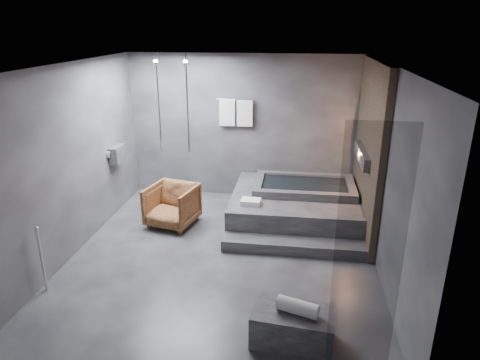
# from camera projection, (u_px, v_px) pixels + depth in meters

# --- Properties ---
(room) EXTENTS (5.00, 5.04, 2.82)m
(room) POSITION_uv_depth(u_px,v_px,m) (252.00, 142.00, 6.07)
(room) COLOR #28282A
(room) RESTS_ON ground
(tub_deck) EXTENTS (2.20, 2.00, 0.50)m
(tub_deck) POSITION_uv_depth(u_px,v_px,m) (295.00, 206.00, 7.62)
(tub_deck) COLOR #2C2C2F
(tub_deck) RESTS_ON ground
(tub_step) EXTENTS (2.20, 0.36, 0.18)m
(tub_step) POSITION_uv_depth(u_px,v_px,m) (293.00, 246.00, 6.58)
(tub_step) COLOR #2C2C2F
(tub_step) RESTS_ON ground
(concrete_bench) EXTENTS (0.93, 0.58, 0.40)m
(concrete_bench) POSITION_uv_depth(u_px,v_px,m) (293.00, 327.00, 4.66)
(concrete_bench) COLOR #2D2D30
(concrete_bench) RESTS_ON ground
(driftwood_chair) EXTENTS (0.93, 0.94, 0.72)m
(driftwood_chair) POSITION_uv_depth(u_px,v_px,m) (172.00, 205.00, 7.38)
(driftwood_chair) COLOR #442311
(driftwood_chair) RESTS_ON ground
(rolled_towel) EXTENTS (0.48, 0.29, 0.16)m
(rolled_towel) POSITION_uv_depth(u_px,v_px,m) (298.00, 307.00, 4.54)
(rolled_towel) COLOR white
(rolled_towel) RESTS_ON concrete_bench
(deck_towel) EXTENTS (0.33, 0.25, 0.08)m
(deck_towel) POSITION_uv_depth(u_px,v_px,m) (251.00, 202.00, 7.06)
(deck_towel) COLOR white
(deck_towel) RESTS_ON tub_deck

